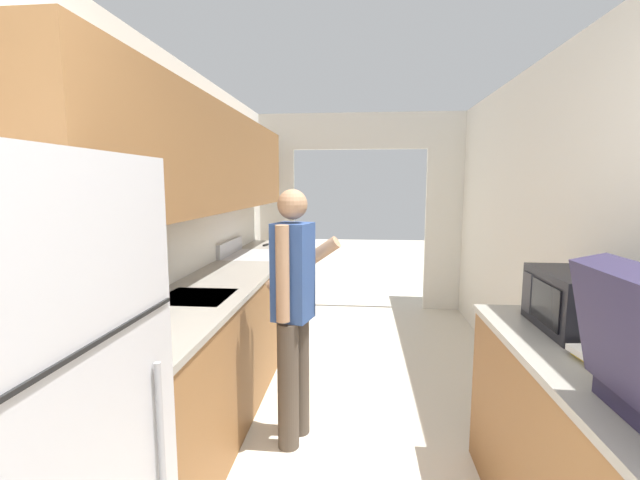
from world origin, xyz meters
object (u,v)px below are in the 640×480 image
person (293,310)px  knife (267,245)px  range_oven (259,299)px  book_stack (615,363)px  microwave (584,302)px

person → knife: 2.36m
range_oven → person: bearing=-69.4°
range_oven → person: (0.61, -1.61, 0.38)m
range_oven → knife: 0.80m
book_stack → microwave: bearing=78.1°
range_oven → person: 1.76m
book_stack → knife: 3.74m
person → microwave: bearing=-91.4°
microwave → book_stack: size_ratio=1.59×
person → microwave: size_ratio=3.19×
microwave → knife: microwave is taller
person → knife: bearing=31.6°
range_oven → book_stack: bearing=-51.4°
range_oven → book_stack: range_oven is taller
range_oven → person: size_ratio=0.67×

